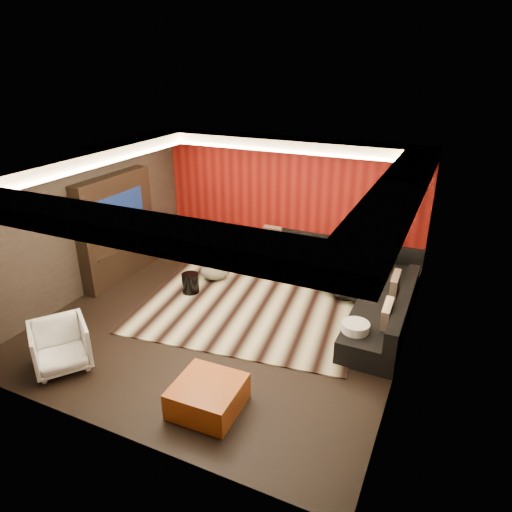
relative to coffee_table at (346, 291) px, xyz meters
The scene contains 26 objects.
floor 2.44m from the coffee_table, 135.32° to the right, with size 6.00×6.00×0.02m, color black.
ceiling 3.63m from the coffee_table, 135.32° to the right, with size 6.00×6.00×0.02m, color silver.
wall_back 2.51m from the coffee_table, 143.22° to the left, with size 6.00×0.02×2.80m, color black.
wall_left 5.20m from the coffee_table, 160.13° to the right, with size 0.02×6.00×2.80m, color black.
wall_right 2.49m from the coffee_table, 53.33° to the right, with size 0.02×6.00×2.80m, color black.
red_feature_wall 2.49m from the coffee_table, 144.08° to the left, with size 5.98×0.05×2.78m, color #6B0C0A.
soffit_back 3.25m from the coffee_table, 150.38° to the left, with size 6.00×0.60×0.22m, color silver.
soffit_front 5.39m from the coffee_table, 111.44° to the right, with size 6.00×0.60×0.22m, color silver.
soffit_left 5.40m from the coffee_table, 158.86° to the right, with size 0.60×4.80×0.22m, color silver.
soffit_right 3.23m from the coffee_table, 60.59° to the right, with size 0.60×4.80×0.22m, color silver.
cove_back 3.09m from the coffee_table, 159.57° to the left, with size 4.80×0.08×0.04m, color #FFD899.
cove_front 5.07m from the coffee_table, 113.05° to the right, with size 4.80×0.08×0.04m, color #FFD899.
cove_left 5.08m from the coffee_table, 157.28° to the right, with size 0.08×4.80×0.04m, color #FFD899.
cove_right 3.07m from the coffee_table, 69.92° to the right, with size 0.08×4.80×0.04m, color #FFD899.
tv_surround 4.82m from the coffee_table, 166.34° to the right, with size 0.30×2.00×2.20m, color black.
tv_screen 4.75m from the coffee_table, 165.86° to the right, with size 0.04×1.30×0.80m, color black.
tv_shelf 4.60m from the coffee_table, 165.86° to the right, with size 0.04×1.60×0.04m, color black.
rug 1.97m from the coffee_table, 140.54° to the right, with size 4.00×3.00×0.02m, color #C0B88C.
coffee_table is the anchor object (origin of this frame).
drum_stool 3.07m from the coffee_table, 158.08° to the right, with size 0.34×0.34×0.40m, color black.
striped_pouf 2.75m from the coffee_table, behind, with size 0.60×0.60×0.33m, color #C2B996.
white_side_table 1.87m from the coffee_table, 71.94° to the right, with size 0.43×0.43×0.54m, color white.
orange_ottoman 3.92m from the coffee_table, 103.12° to the right, with size 0.87×0.87×0.39m, color #8E4712.
armchair 5.19m from the coffee_table, 130.13° to the right, with size 0.78×0.80×0.73m, color white.
sectional_sofa 0.20m from the coffee_table, 89.67° to the left, with size 3.65×3.50×0.75m.
throw_pillows 0.52m from the coffee_table, 90.39° to the left, with size 3.25×2.82×0.50m.
Camera 1 is at (3.44, -6.20, 4.33)m, focal length 32.00 mm.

